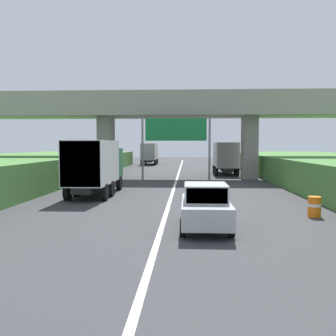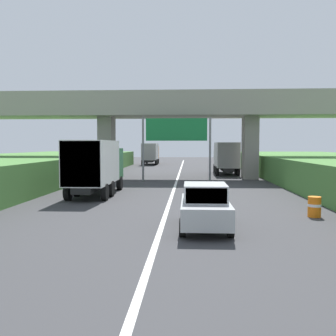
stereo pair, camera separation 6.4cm
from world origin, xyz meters
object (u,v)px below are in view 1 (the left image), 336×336
car_silver (205,206)px  truck_white (225,156)px  truck_orange (150,153)px  overhead_highway_sign (176,134)px  construction_barrel_3 (314,207)px  truck_green (96,165)px

car_silver → truck_white: bearing=82.8°
truck_white → truck_orange: (-10.22, 19.79, 0.00)m
overhead_highway_sign → construction_barrel_3: (6.56, -15.10, -3.64)m
truck_white → truck_orange: size_ratio=1.00×
truck_green → car_silver: truck_green is taller
truck_orange → overhead_highway_sign: bearing=-79.9°
overhead_highway_sign → construction_barrel_3: bearing=-66.5°
overhead_highway_sign → truck_orange: overhead_highway_sign is taller
truck_green → truck_white: bearing=60.9°
car_silver → construction_barrel_3: (4.90, 2.63, -0.40)m
truck_orange → construction_barrel_3: truck_orange is taller
overhead_highway_sign → car_silver: bearing=-84.7°
overhead_highway_sign → truck_green: (-4.78, -8.56, -2.17)m
truck_orange → car_silver: size_ratio=1.78×
car_silver → construction_barrel_3: bearing=28.2°
truck_white → construction_barrel_3: 24.32m
truck_white → construction_barrel_3: truck_white is taller
truck_orange → construction_barrel_3: bearing=-75.1°
truck_orange → car_silver: (6.81, -46.65, -1.08)m
truck_green → truck_orange: size_ratio=1.00×
truck_green → construction_barrel_3: size_ratio=8.11×
truck_green → truck_orange: bearing=90.6°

